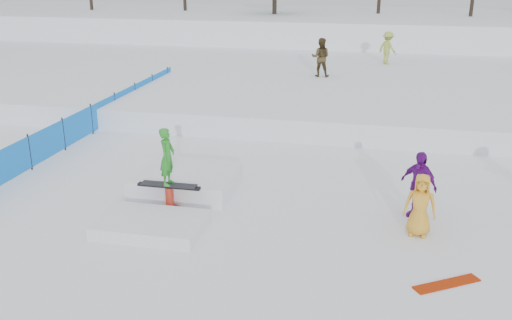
% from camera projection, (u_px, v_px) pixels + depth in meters
% --- Properties ---
extents(ground, '(120.00, 120.00, 0.00)m').
position_uv_depth(ground, '(216.00, 232.00, 13.05)').
color(ground, white).
extents(snow_berm, '(60.00, 14.00, 2.40)m').
position_uv_depth(snow_berm, '(334.00, 31.00, 40.31)').
color(snow_berm, white).
rests_on(snow_berm, ground).
extents(snow_midrise, '(50.00, 18.00, 0.80)m').
position_uv_depth(snow_midrise, '(308.00, 80.00, 27.67)').
color(snow_midrise, white).
rests_on(snow_midrise, ground).
extents(safety_fence, '(0.05, 16.00, 1.10)m').
position_uv_depth(safety_fence, '(92.00, 119.00, 20.26)').
color(safety_fence, blue).
rests_on(safety_fence, ground).
extents(walker_olive, '(0.87, 0.68, 1.77)m').
position_uv_depth(walker_olive, '(321.00, 57.00, 26.16)').
color(walker_olive, '#3E3119').
rests_on(walker_olive, snow_midrise).
extents(walker_ygreen, '(1.21, 1.17, 1.66)m').
position_uv_depth(walker_ygreen, '(388.00, 48.00, 29.34)').
color(walker_ygreen, '#A0B23E').
rests_on(walker_ygreen, snow_midrise).
extents(spectator_purple, '(1.02, 0.91, 1.66)m').
position_uv_depth(spectator_purple, '(418.00, 185.00, 13.57)').
color(spectator_purple, '#5E0E7C').
rests_on(spectator_purple, ground).
extents(spectator_yellow, '(0.76, 0.54, 1.46)m').
position_uv_depth(spectator_yellow, '(420.00, 205.00, 12.69)').
color(spectator_yellow, gold).
rests_on(spectator_yellow, ground).
extents(loose_board_red, '(1.33, 1.00, 0.03)m').
position_uv_depth(loose_board_red, '(447.00, 284.00, 10.92)').
color(loose_board_red, '#981F01').
rests_on(loose_board_red, ground).
extents(jib_rail_feature, '(2.60, 4.40, 2.11)m').
position_uv_depth(jib_rail_feature, '(177.00, 190.00, 14.64)').
color(jib_rail_feature, white).
rests_on(jib_rail_feature, ground).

